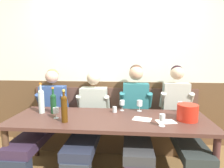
{
  "coord_description": "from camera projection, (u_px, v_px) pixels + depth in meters",
  "views": [
    {
      "loc": [
        0.23,
        -2.03,
        1.48
      ],
      "look_at": [
        0.01,
        0.45,
        1.09
      ],
      "focal_mm": 30.15,
      "sensor_mm": 36.0,
      "label": 1
    }
  ],
  "objects": [
    {
      "name": "room_wall_back",
      "position": [
        115.0,
        60.0,
        3.1
      ],
      "size": [
        6.8,
        0.08,
        2.8
      ],
      "primitive_type": "cube",
      "color": "silver",
      "rests_on": "ground"
    },
    {
      "name": "wood_wainscot_panel",
      "position": [
        114.0,
        112.0,
        3.18
      ],
      "size": [
        6.8,
        0.03,
        1.04
      ],
      "primitive_type": "cube",
      "color": "brown",
      "rests_on": "ground"
    },
    {
      "name": "wall_bench",
      "position": [
        113.0,
        130.0,
        3.01
      ],
      "size": [
        2.67,
        0.42,
        0.94
      ],
      "color": "brown",
      "rests_on": "ground"
    },
    {
      "name": "dining_table",
      "position": [
        109.0,
        124.0,
        2.28
      ],
      "size": [
        2.37,
        0.8,
        0.73
      ],
      "color": "#4F2F28",
      "rests_on": "ground"
    },
    {
      "name": "person_left_seat",
      "position": [
        44.0,
        116.0,
        2.68
      ],
      "size": [
        0.49,
        1.25,
        1.26
      ],
      "color": "#262D3E",
      "rests_on": "ground"
    },
    {
      "name": "person_center_right_seat",
      "position": [
        89.0,
        118.0,
        2.63
      ],
      "size": [
        0.51,
        1.26,
        1.24
      ],
      "color": "#313640",
      "rests_on": "ground"
    },
    {
      "name": "person_right_seat",
      "position": [
        136.0,
        116.0,
        2.58
      ],
      "size": [
        0.49,
        1.26,
        1.33
      ],
      "color": "#36252F",
      "rests_on": "ground"
    },
    {
      "name": "person_center_left_seat",
      "position": [
        181.0,
        118.0,
        2.52
      ],
      "size": [
        0.48,
        1.25,
        1.33
      ],
      "color": "#2B2F3E",
      "rests_on": "ground"
    },
    {
      "name": "ice_bucket",
      "position": [
        187.0,
        112.0,
        2.16
      ],
      "size": [
        0.23,
        0.23,
        0.19
      ],
      "primitive_type": "cylinder",
      "color": "red",
      "rests_on": "dining_table"
    },
    {
      "name": "wine_bottle_amber_mid",
      "position": [
        64.0,
        108.0,
        2.09
      ],
      "size": [
        0.07,
        0.07,
        0.37
      ],
      "color": "#482909",
      "rests_on": "dining_table"
    },
    {
      "name": "wine_bottle_green_tall",
      "position": [
        53.0,
        103.0,
        2.42
      ],
      "size": [
        0.07,
        0.07,
        0.34
      ],
      "color": "#143C1E",
      "rests_on": "dining_table"
    },
    {
      "name": "wine_bottle_clear_water",
      "position": [
        41.0,
        100.0,
        2.43
      ],
      "size": [
        0.08,
        0.08,
        0.4
      ],
      "color": "#B7C6BF",
      "rests_on": "dining_table"
    },
    {
      "name": "wine_glass_mid_right",
      "position": [
        162.0,
        118.0,
        1.99
      ],
      "size": [
        0.07,
        0.07,
        0.13
      ],
      "color": "silver",
      "rests_on": "dining_table"
    },
    {
      "name": "wine_glass_left_end",
      "position": [
        140.0,
        104.0,
        2.52
      ],
      "size": [
        0.07,
        0.07,
        0.15
      ],
      "color": "silver",
      "rests_on": "dining_table"
    },
    {
      "name": "wine_glass_center_front",
      "position": [
        180.0,
        105.0,
        2.48
      ],
      "size": [
        0.07,
        0.07,
        0.14
      ],
      "color": "silver",
      "rests_on": "dining_table"
    },
    {
      "name": "wine_glass_center_rear",
      "position": [
        122.0,
        103.0,
        2.54
      ],
      "size": [
        0.07,
        0.07,
        0.14
      ],
      "color": "silver",
      "rests_on": "dining_table"
    },
    {
      "name": "wine_glass_right_end",
      "position": [
        56.0,
        111.0,
        2.23
      ],
      "size": [
        0.07,
        0.07,
        0.13
      ],
      "color": "silver",
      "rests_on": "dining_table"
    },
    {
      "name": "water_tumbler_center",
      "position": [
        192.0,
        113.0,
        2.3
      ],
      "size": [
        0.06,
        0.06,
        0.08
      ],
      "primitive_type": "cylinder",
      "color": "silver",
      "rests_on": "dining_table"
    },
    {
      "name": "water_tumbler_left",
      "position": [
        115.0,
        109.0,
        2.47
      ],
      "size": [
        0.06,
        0.06,
        0.08
      ],
      "primitive_type": "cylinder",
      "color": "silver",
      "rests_on": "dining_table"
    },
    {
      "name": "tasting_sheet_left_guest",
      "position": [
        142.0,
        119.0,
        2.21
      ],
      "size": [
        0.24,
        0.2,
        0.0
      ],
      "primitive_type": "cube",
      "rotation": [
        0.0,
        0.0,
        -0.28
      ],
      "color": "white",
      "rests_on": "dining_table"
    },
    {
      "name": "tasting_sheet_right_guest",
      "position": [
        166.0,
        122.0,
        2.13
      ],
      "size": [
        0.24,
        0.19,
        0.0
      ],
      "primitive_type": "cube",
      "rotation": [
        0.0,
        0.0,
        0.21
      ],
      "color": "white",
      "rests_on": "dining_table"
    }
  ]
}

